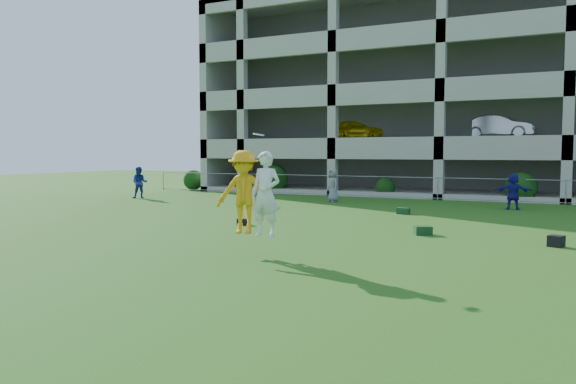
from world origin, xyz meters
The scene contains 13 objects.
ground centered at (0.00, 0.00, 0.00)m, with size 100.00×100.00×0.00m, color #235114.
bystander_a centered at (-14.54, 12.76, 0.85)m, with size 0.83×0.65×1.71m, color navy.
bystander_c centered at (-4.41, 15.36, 0.84)m, with size 0.82×0.54×1.68m, color gray.
bystander_d centered at (3.96, 15.35, 0.79)m, with size 1.47×0.47×1.58m, color navy.
bag_black_b centered at (-3.82, 5.72, 0.11)m, with size 0.40×0.25×0.22m, color black.
bag_green_c centered at (2.18, 6.18, 0.13)m, with size 0.50×0.35×0.26m, color #143917.
crate_d centered at (5.81, 5.58, 0.15)m, with size 0.35×0.35×0.30m, color black.
bag_red_f centered at (-5.97, 11.56, 0.12)m, with size 0.45×0.28×0.24m, color maroon.
bag_green_g centered at (0.16, 11.54, 0.12)m, with size 0.50×0.30×0.25m, color #143716.
frisbee_contest centered at (-0.79, 0.96, 1.52)m, with size 1.73×1.10×2.45m.
parking_garage centered at (-0.01, 27.70, 6.01)m, with size 30.00×14.00×12.00m.
fence centered at (0.00, 19.00, 0.61)m, with size 36.06×0.06×1.20m.
shrub_row centered at (4.59, 19.70, 1.51)m, with size 34.38×2.52×3.50m.
Camera 1 is at (6.01, -10.62, 2.48)m, focal length 35.00 mm.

